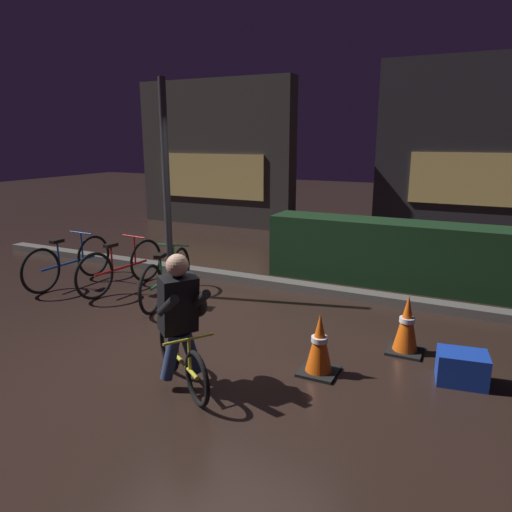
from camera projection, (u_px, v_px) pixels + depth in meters
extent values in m
plane|color=black|center=(216.00, 345.00, 5.17)|extent=(40.00, 40.00, 0.00)
cube|color=#56544F|center=(290.00, 285.00, 7.08)|extent=(12.00, 0.24, 0.12)
cube|color=black|center=(426.00, 257.00, 6.99)|extent=(4.80, 0.70, 0.99)
cube|color=#383330|center=(216.00, 154.00, 12.01)|extent=(4.23, 0.50, 3.62)
cube|color=#F2D172|center=(211.00, 176.00, 11.91)|extent=(2.96, 0.04, 1.10)
cube|color=#262328|center=(506.00, 151.00, 9.79)|extent=(5.30, 0.50, 3.89)
cube|color=#F2D172|center=(503.00, 180.00, 9.70)|extent=(3.71, 0.04, 1.10)
cylinder|color=#2D2D33|center=(167.00, 192.00, 6.47)|extent=(0.10, 0.10, 2.99)
torus|color=black|center=(94.00, 256.00, 7.69)|extent=(0.06, 0.68, 0.68)
torus|color=black|center=(41.00, 271.00, 6.82)|extent=(0.06, 0.68, 0.68)
cylinder|color=#19479E|center=(69.00, 263.00, 7.26)|extent=(0.07, 1.01, 0.04)
cylinder|color=#19479E|center=(58.00, 254.00, 7.06)|extent=(0.03, 0.03, 0.38)
cube|color=black|center=(57.00, 241.00, 7.01)|extent=(0.11, 0.20, 0.05)
cylinder|color=#19479E|center=(82.00, 246.00, 7.45)|extent=(0.03, 0.03, 0.43)
cylinder|color=#19479E|center=(81.00, 233.00, 7.39)|extent=(0.46, 0.04, 0.02)
torus|color=black|center=(146.00, 260.00, 7.41)|extent=(0.11, 0.67, 0.67)
torus|color=black|center=(94.00, 276.00, 6.58)|extent=(0.11, 0.67, 0.67)
cylinder|color=#B21919|center=(122.00, 268.00, 7.00)|extent=(0.14, 1.01, 0.04)
cylinder|color=#B21919|center=(112.00, 258.00, 6.81)|extent=(0.03, 0.03, 0.38)
cube|color=black|center=(111.00, 245.00, 6.76)|extent=(0.12, 0.21, 0.05)
cylinder|color=#B21919|center=(135.00, 250.00, 7.18)|extent=(0.03, 0.03, 0.43)
cylinder|color=#B21919|center=(134.00, 237.00, 7.12)|extent=(0.46, 0.07, 0.02)
torus|color=black|center=(181.00, 269.00, 6.95)|extent=(0.18, 0.65, 0.66)
torus|color=black|center=(151.00, 290.00, 6.02)|extent=(0.18, 0.65, 0.66)
cylinder|color=#236B38|center=(167.00, 279.00, 6.49)|extent=(0.24, 0.97, 0.04)
cylinder|color=#236B38|center=(161.00, 269.00, 6.28)|extent=(0.03, 0.03, 0.37)
cube|color=black|center=(160.00, 256.00, 6.23)|extent=(0.14, 0.22, 0.05)
cylinder|color=#236B38|center=(174.00, 259.00, 6.69)|extent=(0.03, 0.03, 0.41)
cylinder|color=#236B38|center=(173.00, 245.00, 6.64)|extent=(0.45, 0.12, 0.02)
cube|color=black|center=(318.00, 371.00, 4.57)|extent=(0.36, 0.36, 0.03)
cone|color=#EA560F|center=(320.00, 342.00, 4.49)|extent=(0.26, 0.26, 0.59)
cylinder|color=white|center=(320.00, 339.00, 4.48)|extent=(0.16, 0.16, 0.05)
cube|color=black|center=(405.00, 351.00, 5.01)|extent=(0.36, 0.36, 0.03)
cone|color=#EA560F|center=(407.00, 323.00, 4.93)|extent=(0.26, 0.26, 0.61)
cylinder|color=white|center=(407.00, 320.00, 4.93)|extent=(0.16, 0.16, 0.05)
cube|color=#193DB7|center=(462.00, 368.00, 4.35)|extent=(0.48, 0.38, 0.30)
torus|color=black|center=(197.00, 378.00, 3.97)|extent=(0.42, 0.31, 0.48)
torus|color=black|center=(169.00, 347.00, 4.57)|extent=(0.42, 0.31, 0.48)
cylinder|color=gold|center=(182.00, 362.00, 4.27)|extent=(0.60, 0.43, 0.04)
cylinder|color=gold|center=(177.00, 343.00, 4.34)|extent=(0.03, 0.03, 0.26)
cube|color=black|center=(176.00, 330.00, 4.31)|extent=(0.22, 0.20, 0.05)
cylinder|color=gold|center=(189.00, 355.00, 4.07)|extent=(0.03, 0.03, 0.30)
cylinder|color=gold|center=(189.00, 339.00, 4.04)|extent=(0.28, 0.39, 0.02)
cylinder|color=navy|center=(191.00, 352.00, 4.32)|extent=(0.21, 0.23, 0.42)
cylinder|color=navy|center=(171.00, 357.00, 4.23)|extent=(0.21, 0.23, 0.42)
cube|color=black|center=(178.00, 304.00, 4.17)|extent=(0.40, 0.41, 0.54)
sphere|color=tan|center=(177.00, 265.00, 4.07)|extent=(0.20, 0.20, 0.20)
cylinder|color=black|center=(199.00, 301.00, 4.11)|extent=(0.37, 0.29, 0.29)
cylinder|color=black|center=(168.00, 306.00, 3.98)|extent=(0.37, 0.29, 0.29)
ellipsoid|color=black|center=(197.00, 303.00, 4.33)|extent=(0.35, 0.31, 0.24)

